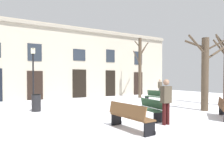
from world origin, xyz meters
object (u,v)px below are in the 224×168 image
Objects in this scene: bench_near_lamp at (149,109)px; person_by_shop_door at (160,87)px; streetlamp at (33,70)px; bench_by_litter_bin at (130,116)px; bench_facing_shops at (156,96)px; litter_bin at (36,103)px; person_strolling at (166,100)px; tree_center at (140,66)px; tree_right_of_center at (205,71)px.

bench_near_lamp is 11.20m from person_by_shop_door.
streetlamp is 8.32m from bench_near_lamp.
bench_by_litter_bin is 1.08× the size of bench_facing_shops.
bench_facing_shops is at bearing -1.72° from litter_bin.
bench_near_lamp is 1.26m from person_strolling.
bench_near_lamp is 0.89× the size of bench_by_litter_bin.
bench_facing_shops is at bearing -109.43° from tree_center.
tree_center is 5.91× the size of litter_bin.
tree_right_of_center is at bearing -100.17° from tree_center.
bench_by_litter_bin is at bearing -76.97° from streetlamp.
bench_near_lamp is 0.99× the size of person_strolling.
streetlamp is at bearing -177.51° from tree_center.
bench_by_litter_bin is 13.24m from person_by_shop_door.
litter_bin is at bearing -160.84° from tree_center.
bench_near_lamp is (3.68, -7.22, -1.88)m from streetlamp.
tree_right_of_center reaches higher than person_strolling.
person_strolling reaches higher than bench_by_litter_bin.
bench_facing_shops is 6.82m from person_strolling.
litter_bin is 8.06m from bench_facing_shops.
person_by_shop_door is at bearing 3.03° from streetlamp.
tree_center is at bearing 79.83° from tree_right_of_center.
person_strolling reaches higher than litter_bin.
person_strolling is (-5.50, -8.76, -1.87)m from tree_center.
person_strolling reaches higher than person_by_shop_door.
tree_center is at bearing -122.00° from person_strolling.
tree_center reaches higher than bench_facing_shops.
bench_facing_shops is at bearing -21.44° from streetlamp.
person_by_shop_door is at bearing -52.06° from bench_by_litter_bin.
person_by_shop_door is (3.94, 7.63, -1.20)m from tree_right_of_center.
tree_right_of_center is at bearing 99.50° from bench_near_lamp.
person_by_shop_door is (11.90, 3.45, 0.46)m from litter_bin.
tree_right_of_center is 10.44m from streetlamp.
tree_right_of_center is 8.68m from person_by_shop_door.
streetlamp is 11.77m from person_by_shop_door.
streetlamp is 9.19m from person_strolling.
litter_bin is 0.51× the size of bench_facing_shops.
bench_near_lamp is (3.91, -4.39, -0.02)m from litter_bin.
streetlamp is at bearing -66.86° from person_strolling.
tree_center reaches higher than bench_by_litter_bin.
person_strolling is (-4.27, -5.29, 0.50)m from bench_facing_shops.
tree_right_of_center is 4.38m from bench_near_lamp.
bench_near_lamp is at bearing -150.29° from person_by_shop_door.
tree_right_of_center is at bearing -42.26° from streetlamp.
person_by_shop_door reaches higher than bench_by_litter_bin.
bench_by_litter_bin is at bearing -50.95° from bench_near_lamp.
bench_by_litter_bin is (-1.75, -1.11, 0.04)m from bench_near_lamp.
tree_center is 3.17× the size of bench_near_lamp.
streetlamp is 2.00× the size of bench_by_litter_bin.
bench_facing_shops is 5.35m from person_by_shop_door.
tree_right_of_center is 2.39× the size of person_by_shop_door.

